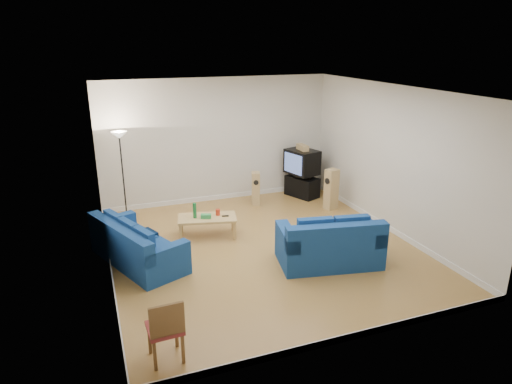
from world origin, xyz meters
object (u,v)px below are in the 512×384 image
object	(u,v)px
sofa_three_seat	(135,248)
tv_stand	(302,187)
sofa_loveseat	(330,247)
television	(302,162)
coffee_table	(207,219)

from	to	relation	value
sofa_three_seat	tv_stand	size ratio (longest dim) A/B	2.68
sofa_loveseat	tv_stand	size ratio (longest dim) A/B	2.32
tv_stand	sofa_loveseat	bearing A→B (deg)	-41.60
tv_stand	television	distance (m)	0.70
sofa_three_seat	coffee_table	world-z (taller)	sofa_three_seat
coffee_table	sofa_loveseat	bearing A→B (deg)	-48.12
coffee_table	tv_stand	distance (m)	3.54
tv_stand	coffee_table	bearing A→B (deg)	-84.40
sofa_loveseat	television	xyz separation A→B (m)	(1.23, 3.77, 0.61)
tv_stand	television	world-z (taller)	television
coffee_table	television	world-z (taller)	television
sofa_three_seat	sofa_loveseat	size ratio (longest dim) A/B	1.16
sofa_three_seat	tv_stand	xyz separation A→B (m)	(4.71, 2.43, -0.04)
sofa_three_seat	television	distance (m)	5.32
sofa_three_seat	television	size ratio (longest dim) A/B	2.42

